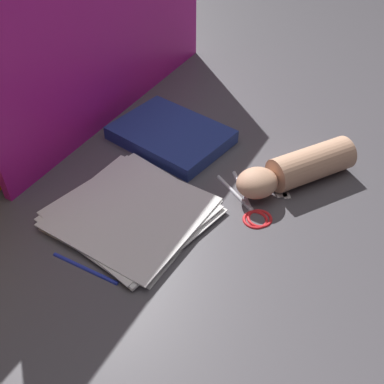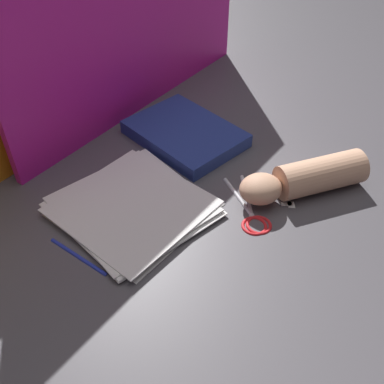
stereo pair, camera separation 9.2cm
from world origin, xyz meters
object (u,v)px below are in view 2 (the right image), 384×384
(paper_stack, at_px, (133,207))
(book_closed, at_px, (185,134))
(hand_forearm, at_px, (305,178))
(scissors, at_px, (252,214))

(paper_stack, distance_m, book_closed, 0.28)
(book_closed, distance_m, hand_forearm, 0.33)
(paper_stack, bearing_deg, hand_forearm, -36.88)
(book_closed, xyz_separation_m, hand_forearm, (0.04, -0.33, 0.02))
(paper_stack, relative_size, hand_forearm, 1.06)
(paper_stack, height_order, hand_forearm, hand_forearm)
(scissors, distance_m, hand_forearm, 0.15)
(scissors, xyz_separation_m, hand_forearm, (0.14, -0.03, 0.03))
(book_closed, relative_size, scissors, 1.55)
(scissors, bearing_deg, book_closed, 71.78)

